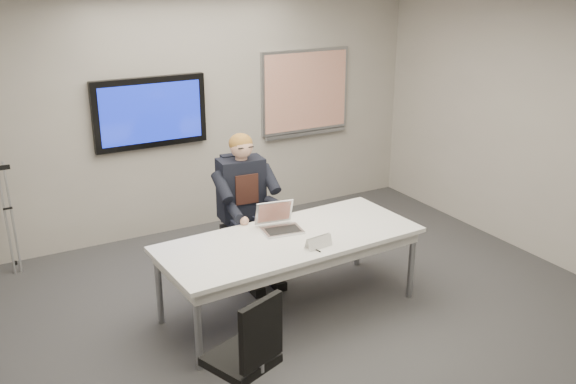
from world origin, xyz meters
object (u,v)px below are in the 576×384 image
office_chair_near (245,376)px  laptop (279,223)px  office_chair_far (241,241)px  conference_table (290,246)px  seated_person (250,223)px

office_chair_near → laptop: (1.00, 1.35, 0.50)m
office_chair_far → office_chair_near: (-0.99, -2.18, 0.01)m
conference_table → laptop: laptop is taller
conference_table → seated_person: (-0.02, 0.79, -0.05)m
conference_table → laptop: 0.26m
office_chair_near → seated_person: 2.18m
office_chair_near → office_chair_far: bearing=-134.9°
office_chair_near → seated_person: (0.98, 1.92, 0.30)m
conference_table → office_chair_far: (-0.01, 1.05, -0.36)m
conference_table → office_chair_far: office_chair_far is taller
seated_person → laptop: size_ratio=3.79×
conference_table → office_chair_far: bearing=87.7°
seated_person → conference_table: bearing=-83.6°
seated_person → office_chair_far: bearing=92.3°
office_chair_far → seated_person: 0.40m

